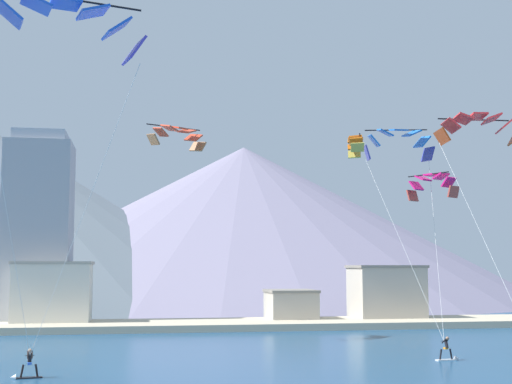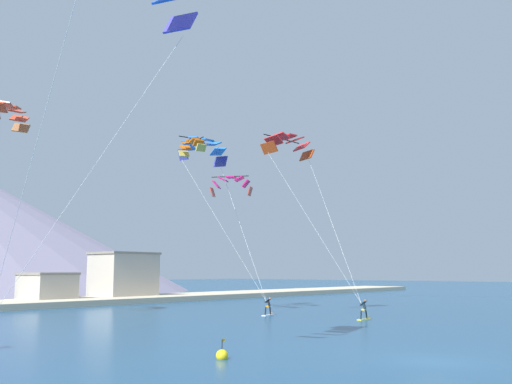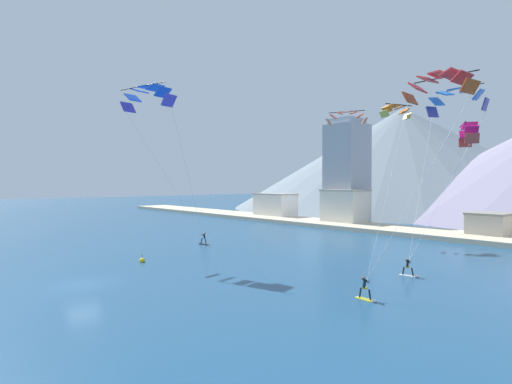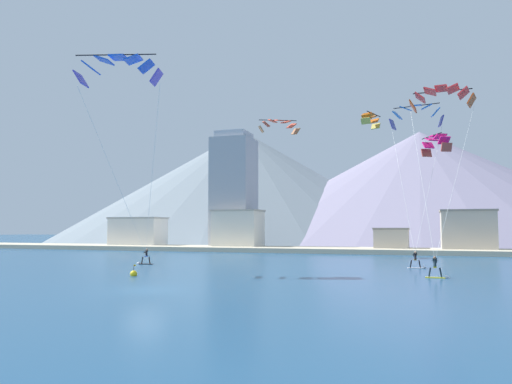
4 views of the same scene
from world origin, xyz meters
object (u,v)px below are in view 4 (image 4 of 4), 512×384
(parafoil_kite_near_lead, at_px, (441,96))
(parafoil_kite_distant_low_drift, at_px, (436,142))
(parafoil_kite_mid_center, at_px, (119,68))
(parafoil_kite_near_trail, at_px, (416,114))
(parafoil_kite_distant_high_outer, at_px, (279,125))
(kitesurfer_near_trail, at_px, (418,263))
(kitesurfer_near_lead, at_px, (438,271))
(race_marker_buoy, at_px, (134,274))
(kitesurfer_mid_center, at_px, (144,259))
(parafoil_kite_distant_mid_solo, at_px, (371,119))

(parafoil_kite_near_lead, distance_m, parafoil_kite_distant_low_drift, 7.85)
(parafoil_kite_mid_center, bearing_deg, parafoil_kite_near_trail, 40.65)
(parafoil_kite_near_lead, relative_size, parafoil_kite_distant_high_outer, 2.91)
(kitesurfer_near_trail, height_order, parafoil_kite_distant_high_outer, parafoil_kite_distant_high_outer)
(kitesurfer_near_lead, bearing_deg, parafoil_kite_near_trail, 94.72)
(parafoil_kite_distant_low_drift, bearing_deg, parafoil_kite_near_lead, -86.65)
(parafoil_kite_mid_center, xyz_separation_m, parafoil_kite_distant_high_outer, (6.91, 27.46, -0.13))
(kitesurfer_near_lead, height_order, race_marker_buoy, kitesurfer_near_lead)
(kitesurfer_near_lead, height_order, parafoil_kite_near_trail, parafoil_kite_near_trail)
(parafoil_kite_distant_low_drift, bearing_deg, parafoil_kite_mid_center, -144.33)
(kitesurfer_near_lead, bearing_deg, parafoil_kite_distant_high_outer, 128.91)
(kitesurfer_mid_center, xyz_separation_m, parafoil_kite_near_trail, (27.35, 12.30, 16.13))
(parafoil_kite_mid_center, relative_size, parafoil_kite_distant_low_drift, 4.03)
(parafoil_kite_distant_mid_solo, bearing_deg, parafoil_kite_near_lead, -39.85)
(kitesurfer_mid_center, height_order, parafoil_kite_near_lead, parafoil_kite_near_lead)
(parafoil_kite_mid_center, bearing_deg, parafoil_kite_distant_mid_solo, 41.87)
(kitesurfer_mid_center, bearing_deg, kitesurfer_near_lead, -10.81)
(parafoil_kite_near_trail, height_order, parafoil_kite_distant_low_drift, parafoil_kite_near_trail)
(race_marker_buoy, bearing_deg, parafoil_kite_near_lead, 31.13)
(kitesurfer_mid_center, distance_m, parafoil_kite_distant_high_outer, 27.04)
(parafoil_kite_distant_high_outer, bearing_deg, race_marker_buoy, -96.79)
(kitesurfer_mid_center, height_order, parafoil_kite_mid_center, parafoil_kite_mid_center)
(parafoil_kite_distant_mid_solo, bearing_deg, parafoil_kite_distant_low_drift, 10.41)
(kitesurfer_mid_center, xyz_separation_m, parafoil_kite_distant_mid_solo, (22.61, 8.98, 15.25))
(kitesurfer_near_trail, height_order, race_marker_buoy, kitesurfer_near_trail)
(kitesurfer_near_lead, distance_m, parafoil_kite_near_trail, 24.07)
(kitesurfer_near_lead, bearing_deg, parafoil_kite_near_lead, 83.99)
(race_marker_buoy, bearing_deg, parafoil_kite_distant_high_outer, 83.21)
(parafoil_kite_distant_high_outer, height_order, parafoil_kite_distant_mid_solo, parafoil_kite_distant_high_outer)
(kitesurfer_near_lead, height_order, kitesurfer_mid_center, kitesurfer_near_lead)
(parafoil_kite_near_trail, bearing_deg, kitesurfer_mid_center, -155.79)
(parafoil_kite_distant_low_drift, bearing_deg, kitesurfer_near_lead, -91.75)
(kitesurfer_near_trail, xyz_separation_m, parafoil_kite_near_trail, (0.10, 8.87, 16.16))
(kitesurfer_mid_center, xyz_separation_m, parafoil_kite_near_lead, (29.72, 3.05, 15.65))
(parafoil_kite_near_trail, relative_size, parafoil_kite_distant_low_drift, 3.77)
(parafoil_kite_near_trail, distance_m, parafoil_kite_distant_high_outer, 18.96)
(kitesurfer_near_lead, bearing_deg, parafoil_kite_distant_mid_solo, 113.21)
(kitesurfer_near_lead, height_order, parafoil_kite_distant_low_drift, parafoil_kite_distant_low_drift)
(parafoil_kite_distant_low_drift, height_order, race_marker_buoy, parafoil_kite_distant_low_drift)
(kitesurfer_mid_center, distance_m, parafoil_kite_distant_low_drift, 33.43)
(kitesurfer_near_lead, xyz_separation_m, parafoil_kite_distant_high_outer, (-19.35, 23.98, 17.32))
(kitesurfer_near_trail, xyz_separation_m, race_marker_buoy, (-21.33, -14.76, -0.33))
(kitesurfer_near_lead, distance_m, parafoil_kite_distant_high_outer, 35.35)
(kitesurfer_near_trail, distance_m, parafoil_kite_near_trail, 18.43)
(kitesurfer_mid_center, distance_m, parafoil_kite_distant_mid_solo, 28.71)
(kitesurfer_near_lead, xyz_separation_m, parafoil_kite_near_lead, (0.90, 8.55, 15.65))
(kitesurfer_near_lead, xyz_separation_m, parafoil_kite_distant_low_drift, (0.48, 15.71, 12.46))
(kitesurfer_near_trail, height_order, parafoil_kite_near_trail, parafoil_kite_near_trail)
(kitesurfer_near_trail, bearing_deg, race_marker_buoy, -145.33)
(kitesurfer_near_trail, relative_size, parafoil_kite_mid_center, 0.10)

